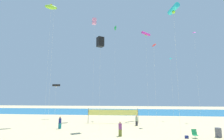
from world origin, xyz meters
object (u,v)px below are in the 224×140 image
object	(u,v)px
beachgoer_navy_shirt	(60,122)
kite_cyan_diamond	(171,61)
trash_barrel	(218,132)
beach_handbag	(187,137)
kite_red_diamond	(153,46)
kite_pink_box	(94,21)
volleyball_net	(113,113)
kite_green_delta	(115,28)
beachgoer_plum_shirt	(120,128)
kite_black_box	(100,42)
kite_magenta_diamond	(194,35)
kite_magenta_tube	(146,34)
kite_black_tube	(56,85)
kite_cyan_tube	(173,9)
kite_lime_inflatable	(51,7)
folding_beach_chair	(195,134)
beachgoer_sage_shirt	(137,120)

from	to	relation	value
beachgoer_navy_shirt	kite_cyan_diamond	size ratio (longest dim) A/B	0.14
trash_barrel	beach_handbag	world-z (taller)	trash_barrel
kite_red_diamond	kite_pink_box	bearing A→B (deg)	155.55
kite_red_diamond	beachgoer_navy_shirt	bearing A→B (deg)	-165.05
volleyball_net	kite_green_delta	size ratio (longest dim) A/B	0.44
beachgoer_plum_shirt	kite_pink_box	xyz separation A→B (m)	(-5.76, 12.04, 18.35)
trash_barrel	kite_black_box	distance (m)	17.86
kite_magenta_diamond	kite_pink_box	bearing A→B (deg)	-178.07
kite_cyan_diamond	kite_magenta_tube	bearing A→B (deg)	-178.37
beach_handbag	trash_barrel	bearing A→B (deg)	14.03
trash_barrel	kite_magenta_diamond	xyz separation A→B (m)	(2.86, 12.01, 15.44)
kite_black_tube	kite_cyan_tube	distance (m)	25.65
kite_cyan_diamond	kite_red_diamond	bearing A→B (deg)	-120.89
kite_black_box	kite_cyan_tube	xyz separation A→B (m)	(9.26, -3.43, 2.58)
kite_cyan_diamond	kite_cyan_tube	bearing A→B (deg)	-101.20
beachgoer_plum_shirt	beachgoer_navy_shirt	world-z (taller)	beachgoer_plum_shirt
kite_black_tube	kite_magenta_tube	world-z (taller)	kite_magenta_tube
kite_lime_inflatable	volleyball_net	bearing A→B (deg)	15.60
kite_green_delta	kite_red_diamond	bearing A→B (deg)	-44.22
kite_green_delta	kite_magenta_tube	bearing A→B (deg)	3.82
beachgoer_navy_shirt	trash_barrel	size ratio (longest dim) A/B	1.65
trash_barrel	kite_lime_inflatable	size ratio (longest dim) A/B	0.05
folding_beach_chair	kite_cyan_tube	xyz separation A→B (m)	(-1.58, -0.47, 14.02)
kite_magenta_tube	kite_red_diamond	distance (m)	8.42
kite_pink_box	folding_beach_chair	bearing A→B (deg)	-41.24
kite_magenta_tube	kite_cyan_tube	bearing A→B (deg)	-83.11
folding_beach_chair	kite_pink_box	world-z (taller)	kite_pink_box
kite_black_tube	kite_magenta_diamond	bearing A→B (deg)	-1.62
kite_lime_inflatable	kite_cyan_diamond	xyz separation A→B (m)	(21.33, 8.12, -8.14)
kite_green_delta	kite_lime_inflatable	xyz separation A→B (m)	(-10.29, -7.56, 1.11)
folding_beach_chair	volleyball_net	xyz separation A→B (m)	(-9.65, 9.03, 1.17)
trash_barrel	kite_black_tube	xyz separation A→B (m)	(-24.33, 12.78, 6.05)
folding_beach_chair	kite_cyan_diamond	distance (m)	17.94
beach_handbag	kite_lime_inflatable	bearing A→B (deg)	161.47
beach_handbag	kite_green_delta	xyz separation A→B (m)	(-8.78, 13.95, 18.15)
folding_beach_chair	kite_black_tube	bearing A→B (deg)	161.99
kite_magenta_tube	beachgoer_plum_shirt	bearing A→B (deg)	-108.05
folding_beach_chair	kite_pink_box	distance (m)	26.17
kite_pink_box	kite_red_diamond	distance (m)	13.70
kite_cyan_tube	beachgoer_sage_shirt	bearing A→B (deg)	119.81
trash_barrel	kite_magenta_tube	xyz separation A→B (m)	(-6.05, 13.47, 16.50)
kite_black_tube	kite_cyan_tube	bearing A→B (deg)	-34.76
kite_green_delta	kite_black_tube	size ratio (longest dim) A/B	2.78
kite_magenta_tube	kite_red_diamond	bearing A→B (deg)	-86.66
trash_barrel	kite_black_tube	world-z (taller)	kite_black_tube
trash_barrel	kite_magenta_diamond	world-z (taller)	kite_magenta_diamond
folding_beach_chair	kite_magenta_tube	bearing A→B (deg)	117.17
kite_cyan_diamond	kite_magenta_diamond	size ratio (longest dim) A/B	0.72
beachgoer_plum_shirt	kite_cyan_diamond	distance (m)	19.95
beach_handbag	kite_cyan_diamond	size ratio (longest dim) A/B	0.03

